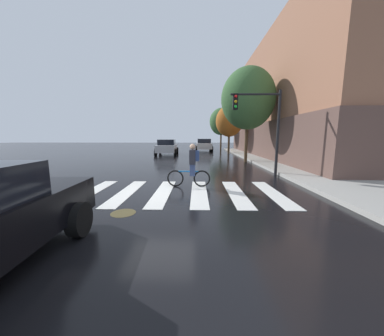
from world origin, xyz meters
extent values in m
plane|color=black|center=(0.00, 0.00, 0.00)|extent=(120.00, 120.00, 0.00)
cube|color=silver|center=(-5.03, 0.00, 0.01)|extent=(0.55, 3.52, 0.01)
cube|color=silver|center=(-3.74, 0.00, 0.01)|extent=(0.55, 3.52, 0.01)
cube|color=silver|center=(-2.46, 0.00, 0.01)|extent=(0.55, 3.52, 0.01)
cube|color=silver|center=(-1.17, 0.00, 0.01)|extent=(0.55, 3.52, 0.01)
cube|color=silver|center=(0.12, 0.00, 0.01)|extent=(0.55, 3.52, 0.01)
cube|color=silver|center=(1.41, 0.00, 0.01)|extent=(0.55, 3.52, 0.01)
cube|color=silver|center=(2.70, 0.00, 0.01)|extent=(0.55, 3.52, 0.01)
cube|color=silver|center=(3.99, 0.00, 0.01)|extent=(0.55, 3.52, 0.01)
cylinder|color=#473D1E|center=(-0.58, -2.01, 0.00)|extent=(0.64, 0.64, 0.01)
cylinder|color=black|center=(-1.00, -3.24, 0.34)|extent=(0.28, 0.69, 0.68)
cube|color=#B7B7BC|center=(-1.95, 15.38, 0.72)|extent=(2.06, 4.83, 0.73)
cube|color=black|center=(-1.94, 15.22, 1.37)|extent=(1.78, 2.34, 0.57)
cylinder|color=black|center=(-2.99, 16.88, 0.35)|extent=(0.27, 0.71, 0.71)
cylinder|color=black|center=(-0.99, 16.93, 0.35)|extent=(0.27, 0.71, 0.71)
cylinder|color=black|center=(-2.90, 13.82, 0.35)|extent=(0.27, 0.71, 0.71)
cylinder|color=black|center=(-0.91, 13.88, 0.35)|extent=(0.27, 0.71, 0.71)
cube|color=silver|center=(2.25, 21.28, 0.72)|extent=(2.00, 4.84, 0.73)
cube|color=black|center=(2.25, 21.12, 1.38)|extent=(1.76, 2.33, 0.58)
cylinder|color=black|center=(1.22, 22.81, 0.36)|extent=(0.26, 0.72, 0.71)
cylinder|color=black|center=(3.24, 22.83, 0.36)|extent=(0.26, 0.72, 0.71)
cylinder|color=black|center=(1.26, 19.72, 0.36)|extent=(0.26, 0.72, 0.71)
cylinder|color=black|center=(3.28, 19.75, 0.36)|extent=(0.26, 0.72, 0.71)
torus|color=black|center=(1.52, 0.88, 0.33)|extent=(0.66, 0.08, 0.66)
torus|color=black|center=(0.47, 0.91, 0.33)|extent=(0.66, 0.08, 0.66)
cylinder|color=#1972BF|center=(1.00, 0.90, 0.61)|extent=(0.89, 0.08, 0.05)
cylinder|color=#1972BF|center=(1.16, 0.89, 0.68)|extent=(0.04, 0.04, 0.45)
cube|color=#384772|center=(1.16, 0.89, 0.73)|extent=(0.21, 0.29, 0.56)
cube|color=#26262D|center=(1.16, 0.89, 1.18)|extent=(0.25, 0.37, 0.56)
sphere|color=tan|center=(1.16, 0.89, 1.58)|extent=(0.22, 0.22, 0.22)
cube|color=navy|center=(1.34, 0.89, 1.23)|extent=(0.17, 0.28, 0.40)
cylinder|color=black|center=(5.35, 3.43, 2.10)|extent=(0.14, 0.14, 4.20)
cylinder|color=black|center=(4.15, 3.43, 4.00)|extent=(2.40, 0.10, 0.10)
cube|color=black|center=(3.19, 3.43, 3.65)|extent=(0.24, 0.20, 0.76)
sphere|color=red|center=(3.19, 3.32, 3.89)|extent=(0.14, 0.14, 0.14)
sphere|color=gold|center=(3.19, 3.32, 3.65)|extent=(0.14, 0.14, 0.14)
sphere|color=green|center=(3.19, 3.32, 3.41)|extent=(0.14, 0.14, 0.14)
cylinder|color=gold|center=(7.66, 7.28, 0.47)|extent=(0.22, 0.22, 0.65)
sphere|color=gold|center=(7.66, 7.28, 0.84)|extent=(0.18, 0.18, 0.18)
cylinder|color=gold|center=(7.82, 7.28, 0.51)|extent=(0.12, 0.09, 0.09)
cylinder|color=#4C3823|center=(5.11, 9.00, 1.59)|extent=(0.24, 0.24, 3.18)
ellipsoid|color=#386033|center=(5.11, 9.00, 4.76)|extent=(3.96, 3.96, 4.55)
cylinder|color=#4C3823|center=(5.00, 17.11, 1.24)|extent=(0.24, 0.24, 2.48)
ellipsoid|color=#A5591E|center=(5.00, 17.11, 3.71)|extent=(3.08, 3.08, 3.54)
cylinder|color=#4C3823|center=(4.94, 24.64, 1.40)|extent=(0.24, 0.24, 2.80)
ellipsoid|color=#386033|center=(4.94, 24.64, 4.19)|extent=(3.48, 3.48, 4.00)
cube|color=brown|center=(16.50, 13.58, 1.60)|extent=(18.89, 23.95, 3.20)
cube|color=#936047|center=(16.50, 13.58, 6.96)|extent=(18.51, 23.47, 7.52)
camera|label=1|loc=(1.33, -7.07, 1.97)|focal=19.28mm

